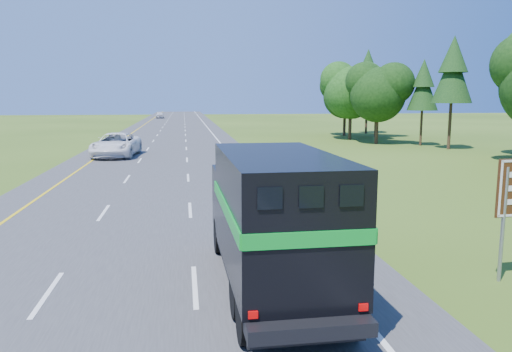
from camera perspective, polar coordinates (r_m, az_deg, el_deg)
The scene contains 6 objects.
road at distance 51.73m, azimuth -10.02°, elevation 3.40°, with size 15.00×260.00×0.04m, color #38383A.
lane_markings at distance 51.72m, azimuth -10.02°, elevation 3.43°, with size 11.15×260.00×0.01m.
horse_truck at distance 12.55m, azimuth 1.92°, elevation -4.64°, with size 2.66×8.07×3.55m.
white_suv at distance 43.22m, azimuth -15.68°, elevation 3.46°, with size 3.23×7.02×1.95m, color white.
far_car at distance 122.19m, azimuth -10.95°, elevation 6.86°, with size 1.84×4.56×1.55m, color silver.
delineator at distance 23.83m, azimuth 8.43°, elevation -1.61°, with size 0.09×0.05×1.05m.
Camera 1 is at (1.64, -1.47, 4.88)m, focal length 35.00 mm.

